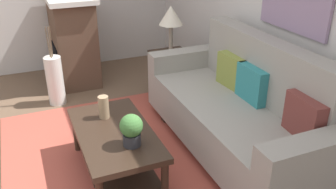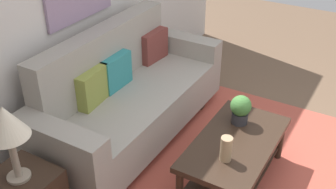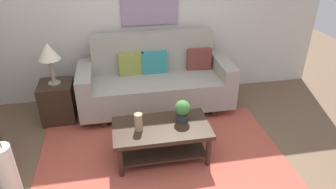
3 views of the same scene
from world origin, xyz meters
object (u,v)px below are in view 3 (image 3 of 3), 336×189
object	(u,v)px
couch	(156,81)
coffee_table	(162,135)
throw_pillow_olive	(131,64)
tabletop_vase	(139,122)
floor_vase	(6,171)
throw_pillow_teal	(154,62)
side_table	(58,102)
table_lamp	(48,53)
throw_pillow_maroon	(199,59)
potted_plant_tabletop	(182,110)

from	to	relation	value
couch	coffee_table	world-z (taller)	couch
throw_pillow_olive	tabletop_vase	world-z (taller)	throw_pillow_olive
tabletop_vase	floor_vase	size ratio (longest dim) A/B	0.35
throw_pillow_teal	tabletop_vase	bearing A→B (deg)	-105.66
throw_pillow_olive	tabletop_vase	bearing A→B (deg)	-91.10
couch	tabletop_vase	xyz separation A→B (m)	(-0.36, -1.16, 0.10)
couch	side_table	distance (m)	1.39
throw_pillow_olive	side_table	xyz separation A→B (m)	(-1.05, -0.21, -0.40)
side_table	floor_vase	bearing A→B (deg)	-103.67
tabletop_vase	side_table	distance (m)	1.50
table_lamp	throw_pillow_maroon	bearing A→B (deg)	5.71
tabletop_vase	table_lamp	distance (m)	1.55
throw_pillow_olive	coffee_table	xyz separation A→B (m)	(0.23, -1.26, -0.37)
potted_plant_tabletop	floor_vase	size ratio (longest dim) A/B	0.45
coffee_table	couch	bearing A→B (deg)	84.98
coffee_table	table_lamp	distance (m)	1.79
coffee_table	throw_pillow_teal	bearing A→B (deg)	85.48
throw_pillow_teal	coffee_table	world-z (taller)	throw_pillow_teal
throw_pillow_olive	throw_pillow_maroon	world-z (taller)	same
tabletop_vase	coffee_table	bearing A→B (deg)	3.86
throw_pillow_teal	potted_plant_tabletop	bearing A→B (deg)	-82.63
coffee_table	side_table	distance (m)	1.66
tabletop_vase	table_lamp	bearing A→B (deg)	133.49
coffee_table	floor_vase	world-z (taller)	floor_vase
throw_pillow_olive	throw_pillow_maroon	xyz separation A→B (m)	(1.00, 0.00, 0.00)
couch	floor_vase	distance (m)	2.23
tabletop_vase	potted_plant_tabletop	bearing A→B (deg)	10.11
tabletop_vase	throw_pillow_maroon	bearing A→B (deg)	51.26
throw_pillow_olive	throw_pillow_teal	size ratio (longest dim) A/B	1.00
coffee_table	tabletop_vase	size ratio (longest dim) A/B	5.39
potted_plant_tabletop	side_table	size ratio (longest dim) A/B	0.47
throw_pillow_olive	potted_plant_tabletop	distance (m)	1.29
throw_pillow_teal	tabletop_vase	xyz separation A→B (m)	(-0.36, -1.28, -0.15)
tabletop_vase	potted_plant_tabletop	distance (m)	0.52
throw_pillow_teal	potted_plant_tabletop	size ratio (longest dim) A/B	1.37
throw_pillow_teal	table_lamp	bearing A→B (deg)	-171.55
throw_pillow_maroon	potted_plant_tabletop	world-z (taller)	throw_pillow_maroon
coffee_table	table_lamp	xyz separation A→B (m)	(-1.28, 1.06, 0.68)
throw_pillow_maroon	throw_pillow_teal	bearing A→B (deg)	180.00
floor_vase	table_lamp	bearing A→B (deg)	76.33
throw_pillow_olive	potted_plant_tabletop	world-z (taller)	throw_pillow_olive
floor_vase	side_table	bearing A→B (deg)	76.33
table_lamp	throw_pillow_olive	bearing A→B (deg)	11.09
side_table	table_lamp	world-z (taller)	table_lamp
throw_pillow_maroon	tabletop_vase	bearing A→B (deg)	-128.74
throw_pillow_maroon	table_lamp	distance (m)	2.08
throw_pillow_maroon	tabletop_vase	world-z (taller)	throw_pillow_maroon
throw_pillow_teal	tabletop_vase	world-z (taller)	throw_pillow_teal
potted_plant_tabletop	side_table	xyz separation A→B (m)	(-1.53, 0.98, -0.29)
coffee_table	table_lamp	size ratio (longest dim) A/B	1.93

